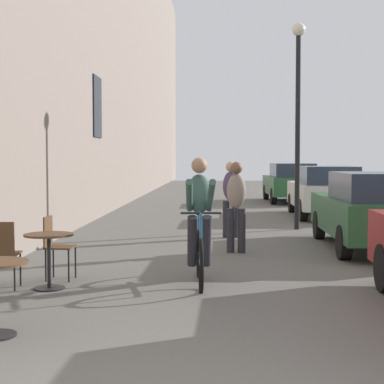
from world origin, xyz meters
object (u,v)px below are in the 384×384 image
object	(u,v)px
pedestrian_near	(236,202)
parked_car_second	(373,209)
pedestrian_mid	(231,195)
parked_car_fourth	(291,182)
cafe_chair_mid_toward_street	(55,243)
cafe_table_mid	(49,249)
parked_car_third	(325,191)
cafe_chair_mid_toward_wall	(3,250)
street_lamp	(298,99)
cyclist_on_bicycle	(199,223)

from	to	relation	value
pedestrian_near	parked_car_second	distance (m)	2.62
pedestrian_mid	parked_car_fourth	distance (m)	11.14
parked_car_fourth	cafe_chair_mid_toward_street	bearing A→B (deg)	-108.50
cafe_table_mid	pedestrian_near	world-z (taller)	pedestrian_near
parked_car_third	pedestrian_mid	bearing A→B (deg)	-121.07
cafe_chair_mid_toward_wall	pedestrian_near	distance (m)	4.51
parked_car_second	parked_car_fourth	world-z (taller)	parked_car_fourth
pedestrian_mid	street_lamp	distance (m)	3.16
street_lamp	cyclist_on_bicycle	bearing A→B (deg)	-109.08
cafe_chair_mid_toward_street	parked_car_third	size ratio (longest dim) A/B	0.21
pedestrian_mid	street_lamp	xyz separation A→B (m)	(1.63, 1.59, 2.19)
parked_car_second	cafe_table_mid	bearing A→B (deg)	-144.29
parked_car_second	pedestrian_mid	bearing A→B (deg)	148.60
cyclist_on_bicycle	parked_car_fourth	world-z (taller)	cyclist_on_bicycle
cafe_chair_mid_toward_street	cafe_chair_mid_toward_wall	world-z (taller)	same
street_lamp	pedestrian_near	bearing A→B (deg)	-113.22
cafe_chair_mid_toward_wall	street_lamp	world-z (taller)	street_lamp
street_lamp	parked_car_fourth	size ratio (longest dim) A/B	1.14
cafe_chair_mid_toward_street	street_lamp	world-z (taller)	street_lamp
pedestrian_near	cafe_chair_mid_toward_street	bearing A→B (deg)	-135.59
cafe_table_mid	parked_car_fourth	distance (m)	16.88
cyclist_on_bicycle	street_lamp	bearing A→B (deg)	70.92
pedestrian_mid	street_lamp	bearing A→B (deg)	44.37
pedestrian_mid	cafe_table_mid	bearing A→B (deg)	-115.33
cafe_chair_mid_toward_street	pedestrian_near	bearing A→B (deg)	44.41
pedestrian_mid	parked_car_fourth	bearing A→B (deg)	76.42
cafe_chair_mid_toward_wall	parked_car_second	xyz separation A→B (m)	(5.67, 3.74, 0.23)
parked_car_second	cafe_chair_mid_toward_wall	bearing A→B (deg)	-146.60
cyclist_on_bicycle	parked_car_third	xyz separation A→B (m)	(3.40, 9.44, -0.04)
cafe_chair_mid_toward_wall	cafe_chair_mid_toward_street	bearing A→B (deg)	53.65
pedestrian_mid	parked_car_second	xyz separation A→B (m)	(2.61, -1.59, -0.17)
cafe_table_mid	cafe_chair_mid_toward_wall	distance (m)	0.58
cafe_chair_mid_toward_wall	pedestrian_mid	xyz separation A→B (m)	(3.07, 5.33, 0.40)
parked_car_second	street_lamp	bearing A→B (deg)	107.10
cafe_chair_mid_toward_wall	cyclist_on_bicycle	bearing A→B (deg)	14.09
parked_car_third	parked_car_fourth	xyz separation A→B (m)	(-0.24, 6.09, 0.02)
parked_car_third	cyclist_on_bicycle	bearing A→B (deg)	-109.83
pedestrian_near	parked_car_fourth	world-z (taller)	pedestrian_near
cafe_chair_mid_toward_street	pedestrian_near	xyz separation A→B (m)	(2.61, 2.56, 0.40)
cyclist_on_bicycle	cafe_table_mid	bearing A→B (deg)	-164.02
cafe_table_mid	pedestrian_near	xyz separation A→B (m)	(2.53, 3.16, 0.40)
cafe_table_mid	street_lamp	xyz separation A→B (m)	(4.12, 6.85, 2.59)
cafe_chair_mid_toward_street	street_lamp	bearing A→B (deg)	56.13
cafe_chair_mid_toward_street	cyclist_on_bicycle	size ratio (longest dim) A/B	0.51
pedestrian_mid	parked_car_second	world-z (taller)	pedestrian_mid
street_lamp	parked_car_fourth	distance (m)	9.58
cyclist_on_bicycle	parked_car_third	bearing A→B (deg)	70.17
cafe_chair_mid_toward_street	cafe_chair_mid_toward_wall	distance (m)	0.84
cafe_chair_mid_toward_wall	parked_car_third	size ratio (longest dim) A/B	0.21
cyclist_on_bicycle	street_lamp	xyz separation A→B (m)	(2.18, 6.30, 2.30)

